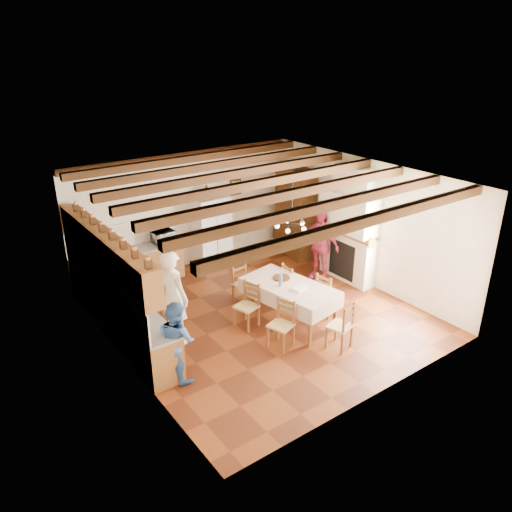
{
  "coord_description": "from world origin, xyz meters",
  "views": [
    {
      "loc": [
        -5.57,
        -7.53,
        5.43
      ],
      "look_at": [
        0.1,
        0.3,
        1.25
      ],
      "focal_mm": 35.0,
      "sensor_mm": 36.0,
      "label": 1
    }
  ],
  "objects_px": {
    "chair_left_far": "(247,306)",
    "microwave": "(163,237)",
    "dining_table": "(290,288)",
    "chair_right_near": "(328,294)",
    "person_man": "(173,298)",
    "refrigerator": "(210,230)",
    "chair_right_far": "(293,284)",
    "person_woman_red": "(320,245)",
    "chair_end_far": "(244,283)",
    "person_woman_blue": "(177,341)",
    "hutch": "(295,212)",
    "chair_end_near": "(340,325)",
    "chair_left_near": "(281,324)"
  },
  "relations": [
    {
      "from": "chair_right_near",
      "to": "chair_right_far",
      "type": "relative_size",
      "value": 1.0
    },
    {
      "from": "refrigerator",
      "to": "chair_left_far",
      "type": "distance_m",
      "value": 3.38
    },
    {
      "from": "chair_right_near",
      "to": "microwave",
      "type": "bearing_deg",
      "value": 19.38
    },
    {
      "from": "chair_left_far",
      "to": "microwave",
      "type": "distance_m",
      "value": 3.22
    },
    {
      "from": "chair_left_near",
      "to": "chair_right_far",
      "type": "xyz_separation_m",
      "value": [
        1.29,
        1.18,
        0.0
      ]
    },
    {
      "from": "chair_end_near",
      "to": "person_woman_red",
      "type": "distance_m",
      "value": 3.07
    },
    {
      "from": "refrigerator",
      "to": "chair_end_far",
      "type": "distance_m",
      "value": 2.41
    },
    {
      "from": "chair_right_near",
      "to": "person_man",
      "type": "height_order",
      "value": "person_man"
    },
    {
      "from": "chair_right_far",
      "to": "dining_table",
      "type": "bearing_deg",
      "value": 139.37
    },
    {
      "from": "dining_table",
      "to": "microwave",
      "type": "height_order",
      "value": "microwave"
    },
    {
      "from": "chair_left_near",
      "to": "chair_right_near",
      "type": "height_order",
      "value": "same"
    },
    {
      "from": "dining_table",
      "to": "chair_right_near",
      "type": "bearing_deg",
      "value": -14.01
    },
    {
      "from": "hutch",
      "to": "chair_end_near",
      "type": "xyz_separation_m",
      "value": [
        -2.25,
        -4.05,
        -0.73
      ]
    },
    {
      "from": "chair_left_near",
      "to": "microwave",
      "type": "distance_m",
      "value": 4.19
    },
    {
      "from": "person_man",
      "to": "dining_table",
      "type": "bearing_deg",
      "value": -125.99
    },
    {
      "from": "refrigerator",
      "to": "dining_table",
      "type": "distance_m",
      "value": 3.56
    },
    {
      "from": "chair_left_far",
      "to": "person_woman_blue",
      "type": "bearing_deg",
      "value": -86.4
    },
    {
      "from": "chair_right_far",
      "to": "chair_end_far",
      "type": "distance_m",
      "value": 1.09
    },
    {
      "from": "hutch",
      "to": "chair_left_near",
      "type": "distance_m",
      "value": 4.66
    },
    {
      "from": "dining_table",
      "to": "person_man",
      "type": "relative_size",
      "value": 1.1
    },
    {
      "from": "person_woman_blue",
      "to": "hutch",
      "type": "bearing_deg",
      "value": -71.19
    },
    {
      "from": "refrigerator",
      "to": "hutch",
      "type": "bearing_deg",
      "value": -22.14
    },
    {
      "from": "chair_left_far",
      "to": "person_woman_red",
      "type": "bearing_deg",
      "value": 91.19
    },
    {
      "from": "dining_table",
      "to": "person_woman_red",
      "type": "distance_m",
      "value": 2.27
    },
    {
      "from": "dining_table",
      "to": "chair_left_far",
      "type": "xyz_separation_m",
      "value": [
        -0.82,
        0.37,
        -0.3
      ]
    },
    {
      "from": "person_woman_blue",
      "to": "microwave",
      "type": "distance_m",
      "value": 4.19
    },
    {
      "from": "refrigerator",
      "to": "chair_end_far",
      "type": "bearing_deg",
      "value": -104.83
    },
    {
      "from": "chair_right_near",
      "to": "person_man",
      "type": "distance_m",
      "value": 3.32
    },
    {
      "from": "refrigerator",
      "to": "person_woman_red",
      "type": "xyz_separation_m",
      "value": [
        1.69,
        -2.35,
        -0.03
      ]
    },
    {
      "from": "chair_left_far",
      "to": "microwave",
      "type": "bearing_deg",
      "value": 169.01
    },
    {
      "from": "refrigerator",
      "to": "person_woman_red",
      "type": "relative_size",
      "value": 1.04
    },
    {
      "from": "person_woman_blue",
      "to": "microwave",
      "type": "relative_size",
      "value": 2.79
    },
    {
      "from": "person_woman_blue",
      "to": "chair_end_far",
      "type": "bearing_deg",
      "value": -69.84
    },
    {
      "from": "chair_right_near",
      "to": "chair_right_far",
      "type": "xyz_separation_m",
      "value": [
        -0.3,
        0.79,
        0.0
      ]
    },
    {
      "from": "hutch",
      "to": "microwave",
      "type": "relative_size",
      "value": 4.61
    },
    {
      "from": "hutch",
      "to": "chair_left_far",
      "type": "height_order",
      "value": "hutch"
    },
    {
      "from": "dining_table",
      "to": "person_man",
      "type": "height_order",
      "value": "person_man"
    },
    {
      "from": "chair_end_near",
      "to": "person_man",
      "type": "bearing_deg",
      "value": -55.24
    },
    {
      "from": "refrigerator",
      "to": "microwave",
      "type": "relative_size",
      "value": 3.51
    },
    {
      "from": "person_man",
      "to": "person_woman_red",
      "type": "height_order",
      "value": "person_man"
    },
    {
      "from": "chair_left_far",
      "to": "chair_left_near",
      "type": "bearing_deg",
      "value": -9.25
    },
    {
      "from": "chair_end_near",
      "to": "person_woman_red",
      "type": "height_order",
      "value": "person_woman_red"
    },
    {
      "from": "chair_left_near",
      "to": "chair_right_far",
      "type": "distance_m",
      "value": 1.75
    },
    {
      "from": "chair_right_far",
      "to": "chair_end_far",
      "type": "height_order",
      "value": "same"
    },
    {
      "from": "hutch",
      "to": "chair_end_near",
      "type": "bearing_deg",
      "value": -112.78
    },
    {
      "from": "chair_end_far",
      "to": "person_woman_blue",
      "type": "relative_size",
      "value": 0.65
    },
    {
      "from": "microwave",
      "to": "chair_left_near",
      "type": "bearing_deg",
      "value": -88.88
    },
    {
      "from": "chair_left_far",
      "to": "chair_right_near",
      "type": "xyz_separation_m",
      "value": [
        1.7,
        -0.59,
        0.0
      ]
    },
    {
      "from": "chair_left_far",
      "to": "chair_end_near",
      "type": "height_order",
      "value": "same"
    },
    {
      "from": "refrigerator",
      "to": "person_woman_blue",
      "type": "bearing_deg",
      "value": -130.04
    }
  ]
}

